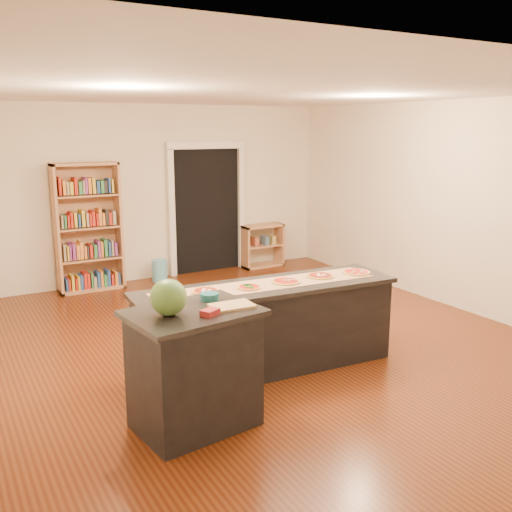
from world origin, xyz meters
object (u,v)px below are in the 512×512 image
bookshelf (88,227)px  waste_bin (160,271)px  kitchen_island (267,327)px  low_shelf (262,246)px  side_counter (194,369)px  watermelon (168,297)px

bookshelf → waste_bin: (1.07, -0.06, -0.79)m
kitchen_island → low_shelf: (2.21, 3.88, -0.07)m
kitchen_island → low_shelf: kitchen_island is taller
side_counter → watermelon: watermelon is taller
waste_bin → kitchen_island: bearing=-93.7°
side_counter → bookshelf: bearing=79.1°
bookshelf → low_shelf: size_ratio=2.56×
kitchen_island → side_counter: 1.32m
low_shelf → watermelon: (-3.53, -4.60, 0.77)m
low_shelf → bookshelf: bearing=-179.8°
bookshelf → watermelon: 4.62m
low_shelf → waste_bin: size_ratio=2.13×
watermelon → bookshelf: bearing=83.9°
low_shelf → watermelon: 5.85m
side_counter → watermelon: (-0.21, -0.02, 0.64)m
waste_bin → watermelon: bearing=-109.1°
kitchen_island → waste_bin: 3.82m
bookshelf → waste_bin: bookshelf is taller
kitchen_island → low_shelf: size_ratio=3.58×
kitchen_island → waste_bin: (0.25, 3.80, -0.27)m
kitchen_island → watermelon: bearing=-147.7°
kitchen_island → waste_bin: bearing=89.8°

